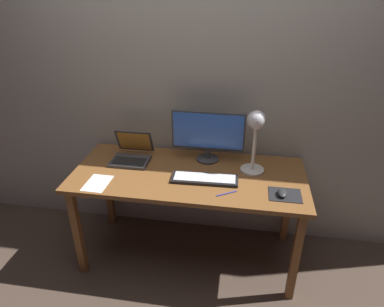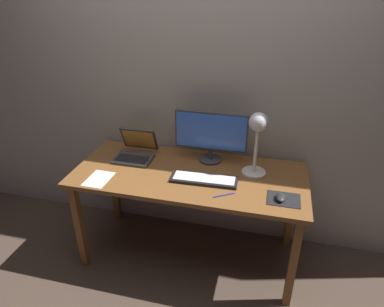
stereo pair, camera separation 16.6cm
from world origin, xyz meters
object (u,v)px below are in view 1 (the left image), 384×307
Objects in this scene: mouse at (282,193)px; keyboard_main at (205,179)px; pen at (227,193)px; laptop at (132,151)px; monitor at (208,133)px; desk_lamp at (256,130)px.

keyboard_main is at bearing 168.46° from mouse.
keyboard_main is 3.18× the size of pen.
mouse is at bearing 6.03° from pen.
laptop is (-0.57, 0.22, 0.05)m from keyboard_main.
keyboard_main is at bearing -86.91° from monitor.
monitor reaches higher than keyboard_main.
pen is at bearing -173.97° from mouse.
keyboard_main is 0.46m from desk_lamp.
keyboard_main is 1.60× the size of laptop.
monitor reaches higher than pen.
mouse is (0.49, -0.10, 0.01)m from keyboard_main.
laptop is 1.11m from mouse.
pen is (0.16, -0.14, -0.01)m from keyboard_main.
desk_lamp is 0.46m from pen.
keyboard_main reaches higher than pen.
desk_lamp is (0.88, -0.04, 0.25)m from laptop.
desk_lamp is 3.16× the size of pen.
desk_lamp is at bearing -2.65° from laptop.
laptop is 1.98× the size of pen.
keyboard_main is at bearing -149.92° from desk_lamp.
keyboard_main is 0.21m from pen.
mouse reaches higher than pen.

